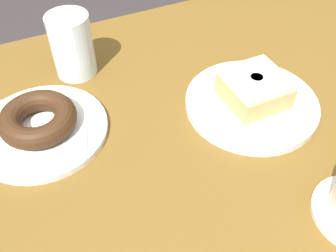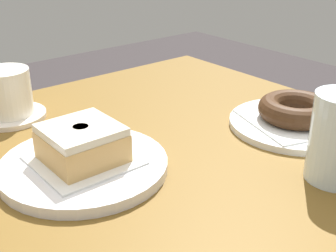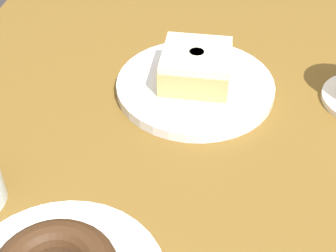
{
  "view_description": "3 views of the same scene",
  "coord_description": "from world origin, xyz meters",
  "px_view_note": "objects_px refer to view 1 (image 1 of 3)",
  "views": [
    {
      "loc": [
        0.35,
        0.4,
        1.19
      ],
      "look_at": [
        0.18,
        0.03,
        0.77
      ],
      "focal_mm": 40.48,
      "sensor_mm": 36.0,
      "label": 1
    },
    {
      "loc": [
        -0.25,
        -0.47,
        1.05
      ],
      "look_at": [
        0.15,
        0.01,
        0.76
      ],
      "focal_mm": 47.73,
      "sensor_mm": 36.0,
      "label": 2
    },
    {
      "loc": [
        0.58,
        0.07,
        1.17
      ],
      "look_at": [
        0.12,
        -0.0,
        0.75
      ],
      "focal_mm": 51.6,
      "sensor_mm": 36.0,
      "label": 3
    }
  ],
  "objects_px": {
    "water_glass": "(72,45)",
    "plate_glazed_square": "(251,104)",
    "donut_glazed_square": "(254,88)",
    "donut_chocolate_ring": "(38,119)",
    "plate_chocolate_ring": "(42,130)"
  },
  "relations": [
    {
      "from": "water_glass",
      "to": "plate_glazed_square",
      "type": "bearing_deg",
      "value": 137.15
    },
    {
      "from": "plate_glazed_square",
      "to": "donut_glazed_square",
      "type": "distance_m",
      "value": 0.04
    },
    {
      "from": "donut_chocolate_ring",
      "to": "water_glass",
      "type": "bearing_deg",
      "value": -126.01
    },
    {
      "from": "plate_chocolate_ring",
      "to": "water_glass",
      "type": "height_order",
      "value": "water_glass"
    },
    {
      "from": "plate_chocolate_ring",
      "to": "donut_glazed_square",
      "type": "bearing_deg",
      "value": 164.61
    },
    {
      "from": "donut_glazed_square",
      "to": "donut_chocolate_ring",
      "type": "bearing_deg",
      "value": -15.39
    },
    {
      "from": "water_glass",
      "to": "donut_chocolate_ring",
      "type": "bearing_deg",
      "value": 53.99
    },
    {
      "from": "plate_chocolate_ring",
      "to": "donut_glazed_square",
      "type": "relative_size",
      "value": 2.23
    },
    {
      "from": "donut_chocolate_ring",
      "to": "donut_glazed_square",
      "type": "bearing_deg",
      "value": 164.61
    },
    {
      "from": "donut_glazed_square",
      "to": "plate_chocolate_ring",
      "type": "bearing_deg",
      "value": -15.39
    },
    {
      "from": "plate_glazed_square",
      "to": "water_glass",
      "type": "xyz_separation_m",
      "value": [
        0.25,
        -0.23,
        0.05
      ]
    },
    {
      "from": "plate_chocolate_ring",
      "to": "donut_chocolate_ring",
      "type": "distance_m",
      "value": 0.03
    },
    {
      "from": "donut_glazed_square",
      "to": "water_glass",
      "type": "xyz_separation_m",
      "value": [
        0.25,
        -0.23,
        0.02
      ]
    },
    {
      "from": "plate_glazed_square",
      "to": "donut_glazed_square",
      "type": "height_order",
      "value": "donut_glazed_square"
    },
    {
      "from": "plate_chocolate_ring",
      "to": "donut_glazed_square",
      "type": "distance_m",
      "value": 0.36
    }
  ]
}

